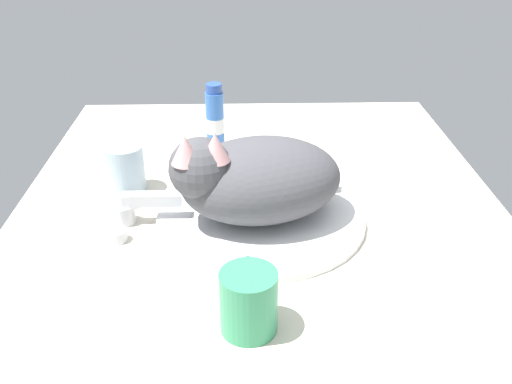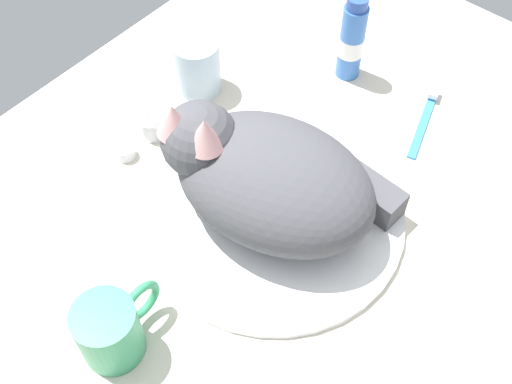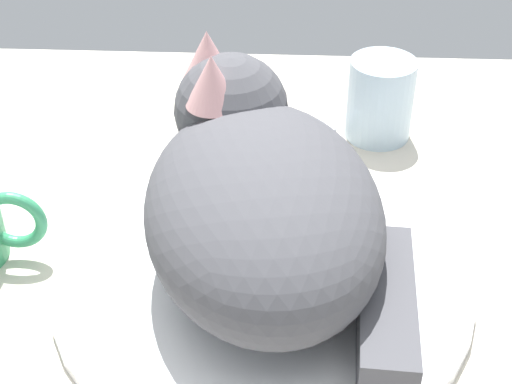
{
  "view_description": "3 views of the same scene",
  "coord_description": "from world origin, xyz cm",
  "views": [
    {
      "loc": [
        -78.17,
        2.86,
        48.25
      ],
      "look_at": [
        -1.37,
        0.82,
        6.0
      ],
      "focal_mm": 39.69,
      "sensor_mm": 36.0,
      "label": 1
    },
    {
      "loc": [
        -37.07,
        -28.57,
        69.52
      ],
      "look_at": [
        -1.19,
        1.87,
        5.02
      ],
      "focal_mm": 45.61,
      "sensor_mm": 36.0,
      "label": 2
    },
    {
      "loc": [
        1.68,
        -46.25,
        43.89
      ],
      "look_at": [
        -0.64,
        2.25,
        7.75
      ],
      "focal_mm": 54.68,
      "sensor_mm": 36.0,
      "label": 3
    }
  ],
  "objects": [
    {
      "name": "cat",
      "position": [
        -0.14,
        1.3,
        7.87
      ],
      "size": [
        22.72,
        28.69,
        16.13
      ],
      "color": "#4C4C51",
      "rests_on": "sink_basin"
    },
    {
      "name": "rinse_cup",
      "position": [
        11.0,
        23.39,
        4.24
      ],
      "size": [
        6.72,
        6.72,
        8.49
      ],
      "color": "silver",
      "rests_on": "ground_plane"
    },
    {
      "name": "ground_plane",
      "position": [
        0.0,
        0.0,
        -1.5
      ],
      "size": [
        110.0,
        82.5,
        3.0
      ],
      "primitive_type": "cube",
      "color": "beige"
    },
    {
      "name": "faucet",
      "position": [
        0.0,
        20.32,
        2.33
      ],
      "size": [
        13.41,
        11.21,
        5.21
      ],
      "color": "silver",
      "rests_on": "ground_plane"
    },
    {
      "name": "sink_basin",
      "position": [
        0.0,
        0.0,
        0.51
      ],
      "size": [
        33.61,
        33.61,
        1.02
      ],
      "primitive_type": "cylinder",
      "color": "white",
      "rests_on": "ground_plane"
    }
  ]
}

